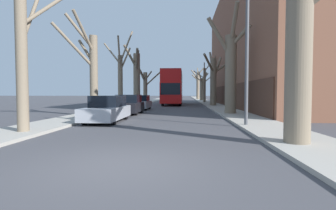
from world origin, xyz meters
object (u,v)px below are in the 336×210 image
street_tree_left_0 (24,51)px  parked_car_1 (128,105)px  street_tree_right_5 (198,84)px  street_tree_left_1 (91,68)px  street_tree_right_2 (213,79)px  parked_car_0 (107,109)px  street_tree_right_1 (231,68)px  street_tree_right_3 (205,82)px  street_tree_right_4 (202,87)px  street_tree_left_2 (120,76)px  street_tree_left_3 (136,76)px  lamp_post (245,38)px  parked_car_2 (140,103)px  street_tree_left_4 (146,85)px  double_decker_bus (173,86)px  street_tree_right_0 (302,15)px

street_tree_left_0 → parked_car_1: (1.90, 9.99, -2.54)m
street_tree_right_5 → parked_car_1: 47.43m
street_tree_left_1 → street_tree_right_2: 17.44m
street_tree_right_5 → parked_car_0: size_ratio=1.79×
street_tree_right_1 → parked_car_0: 9.61m
street_tree_left_1 → street_tree_right_5: 49.84m
street_tree_left_1 → street_tree_right_3: size_ratio=0.85×
street_tree_left_0 → street_tree_right_4: 45.79m
street_tree_right_1 → street_tree_right_2: 12.53m
street_tree_left_1 → street_tree_right_3: 27.71m
street_tree_left_2 → street_tree_left_3: bearing=89.5°
street_tree_left_0 → street_tree_left_1: street_tree_left_0 is taller
street_tree_left_2 → lamp_post: (9.09, -13.08, 0.81)m
street_tree_left_0 → lamp_post: bearing=16.0°
parked_car_0 → street_tree_right_5: bearing=81.7°
parked_car_2 → street_tree_left_2: bearing=172.4°
street_tree_left_0 → street_tree_right_2: street_tree_left_0 is taller
street_tree_left_4 → street_tree_right_1: bearing=-66.3°
street_tree_left_3 → street_tree_right_2: bearing=-9.6°
double_decker_bus → street_tree_left_2: bearing=-113.5°
street_tree_right_2 → parked_car_1: 14.70m
street_tree_right_0 → parked_car_2: bearing=114.1°
street_tree_left_3 → street_tree_right_3: street_tree_right_3 is taller
street_tree_right_3 → lamp_post: (-0.53, -31.19, 0.77)m
street_tree_left_2 → street_tree_left_4: (0.11, 15.79, -0.44)m
street_tree_right_2 → lamp_post: (-0.70, -19.61, 0.82)m
street_tree_left_2 → street_tree_left_3: street_tree_left_2 is taller
double_decker_bus → street_tree_left_1: bearing=-104.3°
street_tree_right_4 → parked_car_1: street_tree_right_4 is taller
street_tree_left_3 → street_tree_left_4: bearing=89.7°
street_tree_right_0 → parked_car_1: bearing=123.0°
street_tree_left_2 → double_decker_bus: 11.70m
parked_car_0 → parked_car_1: (0.00, 5.47, 0.01)m
street_tree_right_2 → street_tree_left_1: bearing=-124.4°
street_tree_left_4 → street_tree_left_1: bearing=-90.5°
street_tree_right_1 → double_decker_bus: street_tree_right_1 is taller
street_tree_right_3 → parked_car_2: (-7.61, -18.38, -2.70)m
street_tree_left_1 → street_tree_right_4: size_ratio=1.15×
street_tree_left_2 → street_tree_right_0: 20.08m
street_tree_left_3 → parked_car_2: 9.19m
street_tree_left_4 → street_tree_right_2: street_tree_right_2 is taller
parked_car_0 → lamp_post: (7.08, -1.94, 3.45)m
street_tree_right_2 → lamp_post: lamp_post is taller
street_tree_left_2 → street_tree_right_0: street_tree_left_2 is taller
lamp_post → parked_car_0: bearing=164.6°
street_tree_right_5 → street_tree_right_1: bearing=-89.9°
parked_car_2 → parked_car_1: bearing=-90.0°
street_tree_left_0 → street_tree_right_4: size_ratio=1.18×
street_tree_left_0 → street_tree_left_2: 15.66m
street_tree_right_3 → parked_car_1: (-7.61, -23.77, -2.67)m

